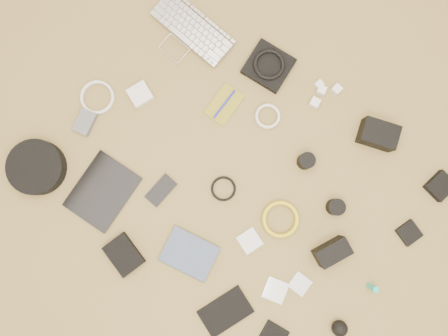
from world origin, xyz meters
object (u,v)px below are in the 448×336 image
Objects in this scene: laptop at (185,38)px; tablet at (103,192)px; headphone_case at (37,167)px; dslr_camera at (378,134)px; paperback at (181,271)px; phone at (161,190)px.

laptop reaches higher than tablet.
headphone_case is (-0.14, -0.74, 0.02)m from laptop.
laptop is at bearing 170.04° from dslr_camera.
dslr_camera is at bearing 13.14° from laptop.
laptop is 1.32× the size of tablet.
laptop is 0.75m from headphone_case.
paperback is (0.42, -0.06, 0.00)m from tablet.
headphone_case is at bearing -149.04° from phone.
laptop is 0.90m from paperback.
phone is at bearing 26.05° from headphone_case.
laptop reaches higher than phone.
paperback is (0.24, -0.20, 0.00)m from phone.
dslr_camera is at bearing 55.69° from phone.
dslr_camera is 1.06m from tablet.
headphone_case is 0.67m from paperback.
paperback is (0.67, 0.01, -0.02)m from headphone_case.
phone is at bearing -148.05° from dslr_camera.
phone is (0.28, -0.53, -0.01)m from laptop.
tablet is (-0.71, -0.79, -0.03)m from dslr_camera.
dslr_camera reaches higher than phone.
dslr_camera is at bearing -29.31° from paperback.
tablet is 0.26m from headphone_case.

